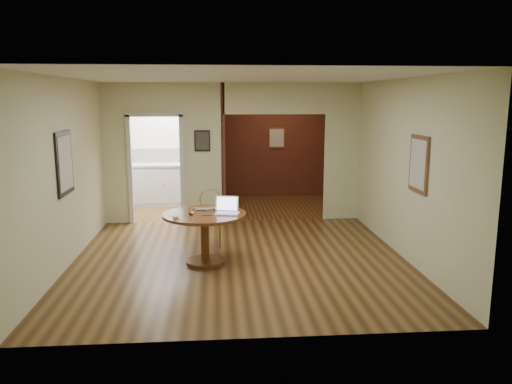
{
  "coord_description": "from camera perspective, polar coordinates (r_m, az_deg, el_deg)",
  "views": [
    {
      "loc": [
        -0.34,
        -7.19,
        2.4
      ],
      "look_at": [
        0.22,
        -0.2,
        1.08
      ],
      "focal_mm": 35.0,
      "sensor_mm": 36.0,
      "label": 1
    }
  ],
  "objects": [
    {
      "name": "pen",
      "position": [
        7.12,
        -5.65,
        -2.68
      ],
      "size": [
        0.14,
        0.02,
        0.01
      ],
      "primitive_type": "cylinder",
      "rotation": [
        0.0,
        1.57,
        0.06
      ],
      "color": "#0C0C54",
      "rests_on": "dining_table"
    },
    {
      "name": "wine_glass",
      "position": [
        7.18,
        -7.43,
        -2.28
      ],
      "size": [
        0.08,
        0.08,
        0.09
      ],
      "primitive_type": null,
      "color": "white",
      "rests_on": "dining_table"
    },
    {
      "name": "dining_table",
      "position": [
        7.33,
        -5.89,
        -3.93
      ],
      "size": [
        1.22,
        1.22,
        0.76
      ],
      "rotation": [
        0.0,
        0.0,
        -0.0
      ],
      "color": "brown",
      "rests_on": "ground"
    },
    {
      "name": "floor",
      "position": [
        7.59,
        -1.82,
        -7.8
      ],
      "size": [
        5.0,
        5.0,
        0.0
      ],
      "primitive_type": "plane",
      "color": "#3F2612",
      "rests_on": "ground"
    },
    {
      "name": "kitchen_cabinet",
      "position": [
        11.6,
        -9.54,
        0.92
      ],
      "size": [
        2.06,
        0.6,
        0.94
      ],
      "color": "silver",
      "rests_on": "ground"
    },
    {
      "name": "mouse",
      "position": [
        7.0,
        -9.14,
        -2.84
      ],
      "size": [
        0.11,
        0.06,
        0.04
      ],
      "primitive_type": "ellipsoid",
      "rotation": [
        0.0,
        0.0,
        0.03
      ],
      "color": "white",
      "rests_on": "dining_table"
    },
    {
      "name": "closed_laptop",
      "position": [
        7.45,
        -5.43,
        -2.0
      ],
      "size": [
        0.4,
        0.29,
        0.03
      ],
      "primitive_type": "imported",
      "rotation": [
        0.0,
        0.0,
        0.18
      ],
      "color": "#AAAAAF",
      "rests_on": "dining_table"
    },
    {
      "name": "grocery_bag",
      "position": [
        11.47,
        -6.74,
        4.02
      ],
      "size": [
        0.36,
        0.32,
        0.31
      ],
      "primitive_type": "ellipsoid",
      "rotation": [
        0.0,
        0.0,
        -0.22
      ],
      "color": "beige",
      "rests_on": "kitchen_cabinet"
    },
    {
      "name": "chair",
      "position": [
        8.25,
        -5.19,
        -2.54
      ],
      "size": [
        0.41,
        0.41,
        0.94
      ],
      "rotation": [
        0.0,
        0.0,
        0.03
      ],
      "color": "#A5823A",
      "rests_on": "ground"
    },
    {
      "name": "open_laptop",
      "position": [
        7.25,
        -3.33,
        -1.92
      ],
      "size": [
        0.38,
        0.36,
        0.24
      ],
      "rotation": [
        0.0,
        0.0,
        -0.21
      ],
      "color": "white",
      "rests_on": "dining_table"
    },
    {
      "name": "room_shell",
      "position": [
        10.35,
        -5.31,
        4.42
      ],
      "size": [
        5.2,
        7.5,
        5.0
      ],
      "color": "silver",
      "rests_on": "ground"
    }
  ]
}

